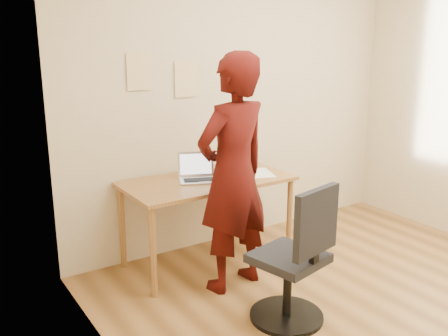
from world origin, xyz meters
TOP-DOWN VIEW (x-y plane):
  - room at (0.00, 0.00)m, footprint 3.58×3.58m
  - desk at (-0.58, 1.38)m, footprint 1.40×0.70m
  - laptop at (-0.66, 1.42)m, footprint 0.38×0.36m
  - paper_sheet at (-0.11, 1.31)m, footprint 0.32×0.37m
  - phone at (-0.44, 1.17)m, footprint 0.11×0.13m
  - wall_note_left at (-1.00, 1.74)m, footprint 0.21×0.00m
  - wall_note_mid at (-0.57, 1.74)m, footprint 0.21×0.00m
  - wall_note_right at (-0.09, 1.74)m, footprint 0.18×0.00m
  - office_chair at (-0.58, 0.25)m, footprint 0.51×0.53m
  - person at (-0.64, 0.92)m, footprint 0.72×0.53m

SIDE VIEW (x-z plane):
  - office_chair at x=-0.58m, z-range -0.07..0.91m
  - desk at x=-0.58m, z-range 0.28..1.02m
  - paper_sheet at x=-0.11m, z-range 0.74..0.74m
  - phone at x=-0.44m, z-range 0.74..0.75m
  - laptop at x=-0.66m, z-range 0.68..0.90m
  - person at x=-0.64m, z-range 0.00..1.80m
  - room at x=0.00m, z-range -0.04..2.74m
  - wall_note_mid at x=-0.57m, z-range 1.39..1.69m
  - wall_note_right at x=-0.09m, z-range 1.46..1.70m
  - wall_note_left at x=-1.00m, z-range 1.47..1.77m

